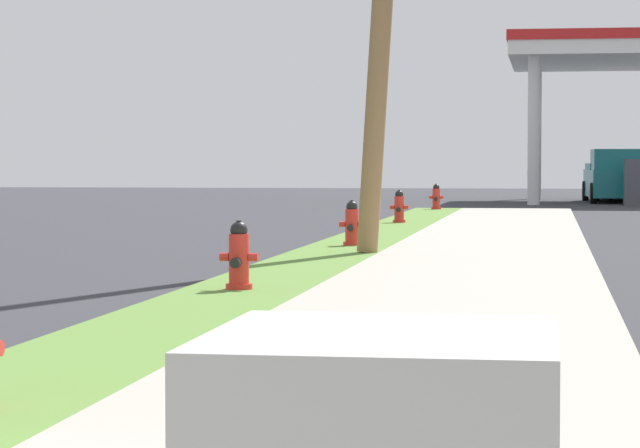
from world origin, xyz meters
The scene contains 7 objects.
fire_hydrant_second centered at (0.64, 11.21, 0.45)m, with size 0.42×0.38×0.74m.
fire_hydrant_third centered at (0.74, 19.79, 0.45)m, with size 0.42×0.37×0.74m.
fire_hydrant_fourth centered at (0.59, 29.14, 0.45)m, with size 0.42×0.37×0.74m.
fire_hydrant_fifth centered at (0.70, 38.79, 0.45)m, with size 0.42×0.38×0.74m.
car_black_by_near_pump centered at (6.71, 55.44, 0.72)m, with size 2.10×4.57×1.57m.
car_tan_by_far_pump centered at (7.13, 58.94, 0.72)m, with size 2.10×4.57×1.57m.
truck_teal_at_forecourt centered at (6.41, 51.64, 0.91)m, with size 2.33×5.48×1.97m.
Camera 1 is at (3.95, -4.43, 1.50)m, focal length 83.11 mm.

